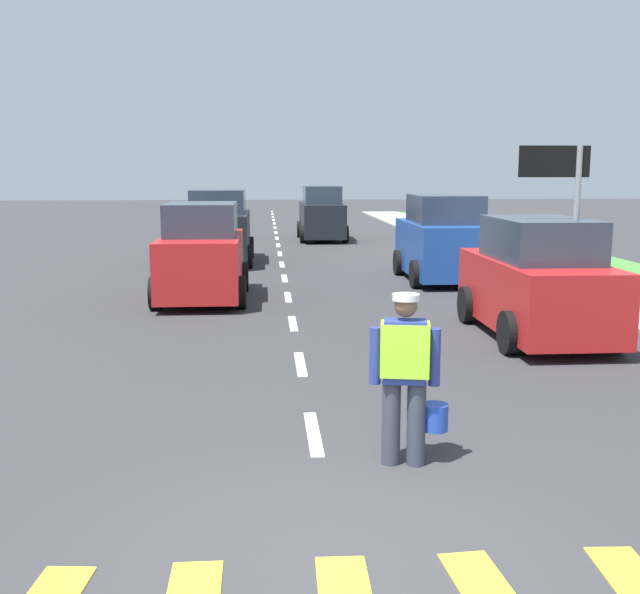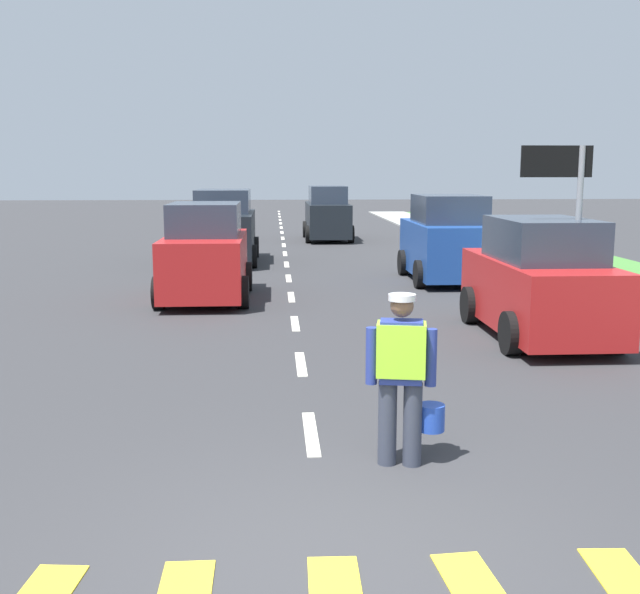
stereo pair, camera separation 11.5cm
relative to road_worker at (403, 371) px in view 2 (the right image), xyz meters
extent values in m
plane|color=#333335|center=(-0.84, 19.21, -0.93)|extent=(96.00, 96.00, 0.00)
cube|color=#9E9E99|center=(6.36, 8.21, -0.93)|extent=(2.40, 72.00, 0.14)
cube|color=silver|center=(-0.84, 0.91, -0.93)|extent=(0.14, 1.40, 0.01)
cube|color=silver|center=(-0.84, 3.91, -0.93)|extent=(0.14, 1.40, 0.01)
cube|color=silver|center=(-0.84, 6.91, -0.93)|extent=(0.14, 1.40, 0.01)
cube|color=silver|center=(-0.84, 9.91, -0.93)|extent=(0.14, 1.40, 0.01)
cube|color=silver|center=(-0.84, 12.91, -0.93)|extent=(0.14, 1.40, 0.01)
cube|color=silver|center=(-0.84, 15.91, -0.93)|extent=(0.14, 1.40, 0.01)
cube|color=silver|center=(-0.84, 18.91, -0.93)|extent=(0.14, 1.40, 0.01)
cube|color=silver|center=(-0.84, 21.91, -0.93)|extent=(0.14, 1.40, 0.01)
cube|color=silver|center=(-0.84, 24.91, -0.93)|extent=(0.14, 1.40, 0.01)
cube|color=silver|center=(-0.84, 27.91, -0.93)|extent=(0.14, 1.40, 0.01)
cube|color=silver|center=(-0.84, 30.91, -0.93)|extent=(0.14, 1.40, 0.01)
cube|color=silver|center=(-0.84, 33.91, -0.93)|extent=(0.14, 1.40, 0.01)
cube|color=silver|center=(-0.84, 36.91, -0.93)|extent=(0.14, 1.40, 0.01)
cube|color=silver|center=(-0.84, 39.91, -0.93)|extent=(0.14, 1.40, 0.01)
cube|color=silver|center=(-0.84, 42.91, -0.93)|extent=(0.14, 1.40, 0.01)
cube|color=silver|center=(-0.84, 45.91, -0.93)|extent=(0.14, 1.40, 0.01)
cylinder|color=#383D4C|center=(-0.14, 0.02, -0.52)|extent=(0.18, 0.18, 0.82)
cylinder|color=#383D4C|center=(0.09, -0.03, -0.52)|extent=(0.18, 0.18, 0.82)
cube|color=navy|center=(-0.02, 0.00, 0.19)|extent=(0.44, 0.31, 0.60)
cube|color=#A5EA33|center=(-0.02, 0.00, 0.21)|extent=(0.50, 0.36, 0.51)
cylinder|color=navy|center=(-0.30, 0.05, 0.14)|extent=(0.11, 0.11, 0.55)
cylinder|color=navy|center=(0.25, -0.05, 0.14)|extent=(0.11, 0.11, 0.55)
sphere|color=brown|center=(-0.02, 0.00, 0.63)|extent=(0.22, 0.22, 0.22)
cylinder|color=silver|center=(-0.02, 0.00, 0.71)|extent=(0.26, 0.26, 0.06)
cylinder|color=#2347B7|center=(0.29, 0.04, -0.48)|extent=(0.26, 0.26, 0.26)
cylinder|color=gray|center=(3.69, 5.09, 0.67)|extent=(0.10, 0.10, 3.20)
cube|color=white|center=(3.29, 5.12, 2.02)|extent=(1.10, 0.05, 0.44)
cube|color=black|center=(3.29, 5.10, 2.02)|extent=(1.16, 0.04, 0.50)
cube|color=red|center=(3.25, 5.56, -0.18)|extent=(1.64, 4.03, 1.14)
cube|color=#2D3847|center=(3.25, 5.46, 0.74)|extent=(1.44, 2.22, 0.70)
cylinder|color=black|center=(2.41, 6.81, -0.59)|extent=(0.22, 0.68, 0.68)
cylinder|color=black|center=(4.09, 6.81, -0.59)|extent=(0.22, 0.68, 0.68)
cylinder|color=black|center=(2.41, 4.31, -0.59)|extent=(0.22, 0.68, 0.68)
cylinder|color=black|center=(4.09, 4.31, -0.59)|extent=(0.22, 0.68, 0.68)
cube|color=#1E4799|center=(3.21, 12.26, -0.09)|extent=(1.81, 3.82, 1.32)
cube|color=#2D3847|center=(3.21, 12.16, 0.91)|extent=(1.59, 2.10, 0.70)
cylinder|color=black|center=(2.29, 13.44, -0.59)|extent=(0.22, 0.68, 0.68)
cylinder|color=black|center=(4.14, 13.44, -0.59)|extent=(0.22, 0.68, 0.68)
cylinder|color=black|center=(2.29, 11.07, -0.59)|extent=(0.22, 0.68, 0.68)
cylinder|color=black|center=(4.14, 11.07, -0.59)|extent=(0.22, 0.68, 0.68)
cube|color=red|center=(-2.71, 9.76, -0.14)|extent=(1.68, 3.84, 1.23)
cube|color=#2D3847|center=(-2.71, 9.86, 0.83)|extent=(1.48, 2.11, 0.70)
cylinder|color=black|center=(-1.85, 8.57, -0.59)|extent=(0.22, 0.68, 0.68)
cylinder|color=black|center=(-3.57, 8.57, -0.59)|extent=(0.22, 0.68, 0.68)
cylinder|color=black|center=(-1.85, 10.95, -0.59)|extent=(0.22, 0.68, 0.68)
cylinder|color=black|center=(-3.57, 10.95, -0.59)|extent=(0.22, 0.68, 0.68)
cube|color=black|center=(0.97, 24.12, -0.10)|extent=(1.63, 4.25, 1.31)
cube|color=#2D3847|center=(0.97, 24.01, 0.91)|extent=(1.43, 2.34, 0.70)
cylinder|color=black|center=(0.14, 25.43, -0.59)|extent=(0.22, 0.68, 0.68)
cylinder|color=black|center=(1.81, 25.43, -0.59)|extent=(0.22, 0.68, 0.68)
cylinder|color=black|center=(0.14, 22.80, -0.59)|extent=(0.22, 0.68, 0.68)
cylinder|color=black|center=(1.81, 22.80, -0.59)|extent=(0.22, 0.68, 0.68)
cube|color=black|center=(-2.74, 16.56, -0.08)|extent=(1.82, 4.39, 1.35)
cube|color=#2D3847|center=(-2.74, 16.67, 0.95)|extent=(1.60, 2.42, 0.70)
cylinder|color=black|center=(-1.82, 15.20, -0.59)|extent=(0.22, 0.68, 0.68)
cylinder|color=black|center=(-3.67, 15.20, -0.59)|extent=(0.22, 0.68, 0.68)
cylinder|color=black|center=(-1.82, 17.92, -0.59)|extent=(0.22, 0.68, 0.68)
cylinder|color=black|center=(-3.67, 17.92, -0.59)|extent=(0.22, 0.68, 0.68)
camera|label=1|loc=(-1.33, -6.98, 1.88)|focal=42.93mm
camera|label=2|loc=(-1.22, -6.98, 1.88)|focal=42.93mm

